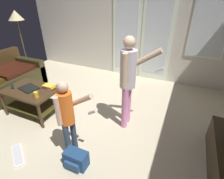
# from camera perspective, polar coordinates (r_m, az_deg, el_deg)

# --- Properties ---
(ground_plane) EXTENTS (5.58, 4.66, 0.02)m
(ground_plane) POSITION_cam_1_polar(r_m,az_deg,el_deg) (3.35, -11.32, -9.27)
(ground_plane) COLOR beige
(wall_back_with_doors) EXTENTS (5.58, 0.09, 2.71)m
(wall_back_with_doors) POSITION_cam_1_polar(r_m,az_deg,el_deg) (4.69, 4.88, 20.29)
(wall_back_with_doors) COLOR beige
(wall_back_with_doors) RESTS_ON ground_plane
(coffee_table) EXTENTS (0.96, 0.65, 0.52)m
(coffee_table) POSITION_cam_1_polar(r_m,az_deg,el_deg) (3.54, -24.97, -1.89)
(coffee_table) COLOR #402D19
(coffee_table) RESTS_ON ground_plane
(person_adult) EXTENTS (0.62, 0.42, 1.54)m
(person_adult) POSITION_cam_1_polar(r_m,az_deg,el_deg) (2.66, 5.54, 4.23)
(person_adult) COLOR pink
(person_adult) RESTS_ON ground_plane
(person_child) EXTENTS (0.50, 0.31, 1.16)m
(person_child) POSITION_cam_1_polar(r_m,az_deg,el_deg) (2.29, -14.54, -8.00)
(person_child) COLOR #303E51
(person_child) RESTS_ON ground_plane
(floor_lamp) EXTENTS (0.37, 0.37, 1.69)m
(floor_lamp) POSITION_cam_1_polar(r_m,az_deg,el_deg) (5.21, -29.17, 19.68)
(floor_lamp) COLOR #37352B
(floor_lamp) RESTS_ON ground_plane
(backpack) EXTENTS (0.31, 0.21, 0.24)m
(backpack) POSITION_cam_1_polar(r_m,az_deg,el_deg) (2.51, -11.90, -21.75)
(backpack) COLOR navy
(backpack) RESTS_ON ground_plane
(loose_keyboard) EXTENTS (0.44, 0.35, 0.02)m
(loose_keyboard) POSITION_cam_1_polar(r_m,az_deg,el_deg) (2.99, -28.81, -18.45)
(loose_keyboard) COLOR white
(loose_keyboard) RESTS_ON ground_plane
(laptop_closed) EXTENTS (0.38, 0.32, 0.02)m
(laptop_closed) POSITION_cam_1_polar(r_m,az_deg,el_deg) (3.50, -25.83, 0.41)
(laptop_closed) COLOR black
(laptop_closed) RESTS_ON coffee_table
(cup_near_edge) EXTENTS (0.07, 0.07, 0.10)m
(cup_near_edge) POSITION_cam_1_polar(r_m,az_deg,el_deg) (3.14, -23.90, -1.59)
(cup_near_edge) COLOR gold
(cup_near_edge) RESTS_ON coffee_table
(tv_remote_black) EXTENTS (0.17, 0.14, 0.02)m
(tv_remote_black) POSITION_cam_1_polar(r_m,az_deg,el_deg) (3.70, -30.19, 0.83)
(tv_remote_black) COLOR black
(tv_remote_black) RESTS_ON coffee_table
(book_stack) EXTENTS (0.23, 0.18, 0.07)m
(book_stack) POSITION_cam_1_polar(r_m,az_deg,el_deg) (3.36, -20.09, 0.89)
(book_stack) COLOR #833E8D
(book_stack) RESTS_ON coffee_table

